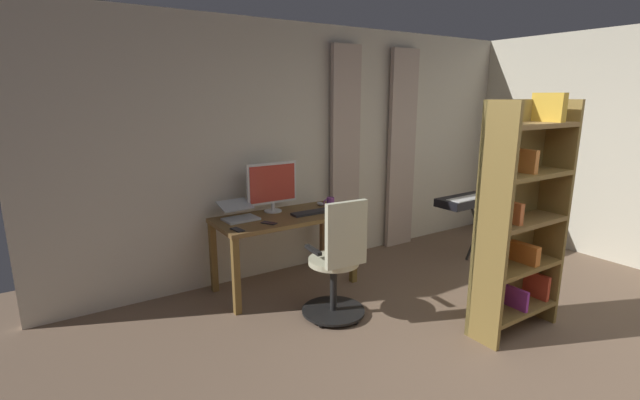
% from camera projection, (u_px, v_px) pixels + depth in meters
% --- Properties ---
extents(back_room_partition, '(5.85, 0.10, 2.64)m').
position_uv_depth(back_room_partition, '(315.00, 149.00, 4.99)').
color(back_room_partition, beige).
rests_on(back_room_partition, ground).
extents(curtain_left_panel, '(0.41, 0.06, 2.45)m').
position_uv_depth(curtain_left_panel, '(402.00, 151.00, 5.56)').
color(curtain_left_panel, '#C3AEA0').
rests_on(curtain_left_panel, ground).
extents(curtain_right_panel, '(0.38, 0.06, 2.45)m').
position_uv_depth(curtain_right_panel, '(345.00, 156.00, 5.10)').
color(curtain_right_panel, '#C3AEA0').
rests_on(curtain_right_panel, ground).
extents(desk, '(1.37, 0.65, 0.75)m').
position_uv_depth(desk, '(285.00, 226.00, 4.40)').
color(desk, brown).
rests_on(desk, ground).
extents(office_chair, '(0.56, 0.56, 1.08)m').
position_uv_depth(office_chair, '(338.00, 266.00, 3.79)').
color(office_chair, black).
rests_on(office_chair, ground).
extents(computer_monitor, '(0.54, 0.18, 0.50)m').
position_uv_depth(computer_monitor, '(272.00, 185.00, 4.47)').
color(computer_monitor, white).
rests_on(computer_monitor, desk).
extents(computer_keyboard, '(0.41, 0.12, 0.02)m').
position_uv_depth(computer_keyboard, '(311.00, 212.00, 4.45)').
color(computer_keyboard, '#232328').
rests_on(computer_keyboard, desk).
extents(laptop, '(0.33, 0.35, 0.16)m').
position_uv_depth(laptop, '(239.00, 214.00, 4.24)').
color(laptop, '#B7BCC1').
rests_on(laptop, desk).
extents(computer_mouse, '(0.06, 0.10, 0.04)m').
position_uv_depth(computer_mouse, '(320.00, 204.00, 4.78)').
color(computer_mouse, silver).
rests_on(computer_mouse, desk).
extents(cell_phone_face_up, '(0.13, 0.16, 0.01)m').
position_uv_depth(cell_phone_face_up, '(269.00, 223.00, 4.11)').
color(cell_phone_face_up, '#232328').
rests_on(cell_phone_face_up, desk).
extents(cell_phone_by_monitor, '(0.09, 0.15, 0.01)m').
position_uv_depth(cell_phone_by_monitor, '(237.00, 230.00, 3.90)').
color(cell_phone_by_monitor, '#232328').
rests_on(cell_phone_by_monitor, desk).
extents(mug_coffee, '(0.13, 0.08, 0.10)m').
position_uv_depth(mug_coffee, '(330.00, 202.00, 4.71)').
color(mug_coffee, purple).
rests_on(mug_coffee, desk).
extents(bookshelf, '(0.82, 0.30, 1.92)m').
position_uv_depth(bookshelf, '(518.00, 218.00, 3.55)').
color(bookshelf, olive).
rests_on(bookshelf, ground).
extents(piano_keyboard, '(1.28, 0.36, 0.79)m').
position_uv_depth(piano_keyboard, '(481.00, 199.00, 5.19)').
color(piano_keyboard, black).
rests_on(piano_keyboard, ground).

